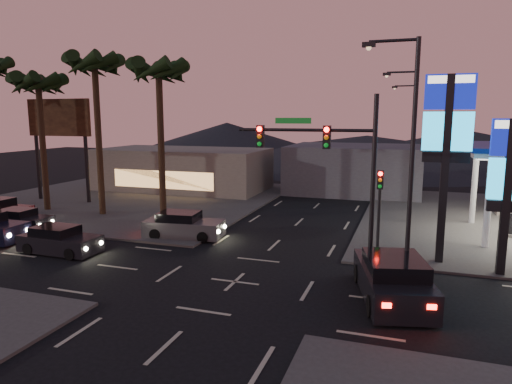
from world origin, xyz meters
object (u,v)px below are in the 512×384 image
(car_lane_a_front, at_px, (59,241))
(car_lane_b_mid, at_px, (20,220))
(traffic_signal_mast, at_px, (332,160))
(pylon_sign_short, at_px, (509,173))
(suv_station, at_px, (392,279))
(pylon_sign_tall, at_px, (447,131))
(car_lane_b_front, at_px, (183,226))

(car_lane_a_front, relative_size, car_lane_b_mid, 1.08)
(car_lane_b_mid, bearing_deg, traffic_signal_mast, -6.60)
(car_lane_a_front, bearing_deg, pylon_sign_short, 9.25)
(car_lane_b_mid, relative_size, suv_station, 0.71)
(pylon_sign_short, relative_size, suv_station, 1.22)
(car_lane_b_mid, height_order, suv_station, suv_station)
(traffic_signal_mast, bearing_deg, pylon_sign_short, 19.13)
(pylon_sign_short, bearing_deg, suv_station, -135.90)
(pylon_sign_tall, bearing_deg, car_lane_b_front, 178.45)
(traffic_signal_mast, distance_m, car_lane_b_mid, 20.70)
(pylon_sign_tall, xyz_separation_m, suv_station, (-1.98, -5.34, -5.56))
(car_lane_a_front, bearing_deg, traffic_signal_mast, 3.89)
(car_lane_a_front, bearing_deg, car_lane_b_front, 45.83)
(pylon_sign_short, distance_m, car_lane_b_front, 17.09)
(car_lane_a_front, height_order, suv_station, suv_station)
(car_lane_a_front, xyz_separation_m, car_lane_b_mid, (-6.01, 3.27, -0.05))
(suv_station, bearing_deg, car_lane_a_front, 177.03)
(car_lane_b_front, bearing_deg, pylon_sign_short, -4.76)
(pylon_sign_tall, relative_size, pylon_sign_short, 1.29)
(car_lane_a_front, distance_m, suv_station, 16.82)
(traffic_signal_mast, bearing_deg, suv_station, -33.47)
(pylon_sign_tall, xyz_separation_m, traffic_signal_mast, (-4.74, -3.51, -1.17))
(traffic_signal_mast, height_order, car_lane_b_front, traffic_signal_mast)
(pylon_sign_tall, distance_m, car_lane_a_front, 20.14)
(traffic_signal_mast, xyz_separation_m, suv_station, (2.76, -1.83, -4.39))
(pylon_sign_tall, height_order, car_lane_b_mid, pylon_sign_tall)
(traffic_signal_mast, relative_size, suv_station, 1.39)
(pylon_sign_short, height_order, suv_station, pylon_sign_short)
(pylon_sign_short, height_order, traffic_signal_mast, traffic_signal_mast)
(pylon_sign_short, distance_m, traffic_signal_mast, 7.69)
(pylon_sign_tall, bearing_deg, traffic_signal_mast, -143.48)
(suv_station, bearing_deg, pylon_sign_short, 44.10)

